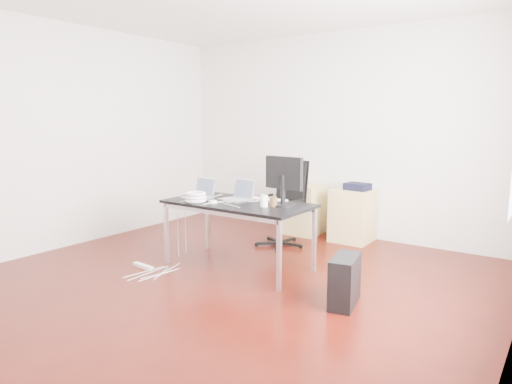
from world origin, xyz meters
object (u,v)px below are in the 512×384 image
Objects in this scene: desk at (238,207)px; office_chair at (284,199)px; filing_cabinet_right at (353,215)px; filing_cabinet_left at (304,209)px; pc_tower at (345,281)px.

office_chair is at bearing 93.82° from desk.
desk is 2.29× the size of filing_cabinet_right.
desk is 1.88m from filing_cabinet_right.
pc_tower is (1.55, -2.04, -0.13)m from filing_cabinet_left.
pc_tower is at bearing -11.84° from desk.
desk is 1.48× the size of office_chair.
desk is 1.79m from filing_cabinet_left.
office_chair reaches higher than filing_cabinet_right.
filing_cabinet_left is at bearing 180.00° from filing_cabinet_right.
office_chair is 2.04m from pc_tower.
filing_cabinet_left is at bearing 95.07° from desk.
desk reaches higher than filing_cabinet_right.
office_chair is 0.73m from filing_cabinet_left.
filing_cabinet_left reaches higher than pc_tower.
filing_cabinet_left is 1.56× the size of pc_tower.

